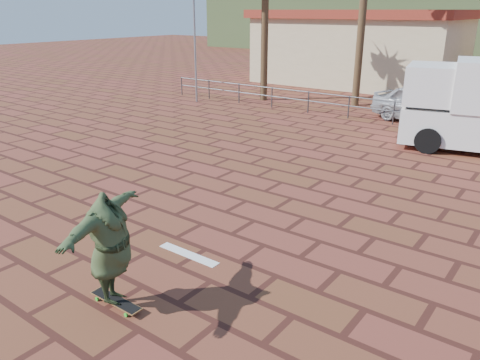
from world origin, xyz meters
name	(u,v)px	position (x,y,z in m)	size (l,w,h in m)	color
ground	(202,224)	(0.00, 0.00, 0.00)	(120.00, 120.00, 0.00)	brown
paint_stripe	(189,254)	(0.70, -1.20, 0.00)	(1.40, 0.22, 0.01)	white
guardrail	(394,108)	(0.00, 12.00, 0.68)	(24.06, 0.06, 1.00)	#47494F
flagpole	(196,7)	(-9.87, 11.00, 4.64)	(1.30, 0.10, 8.00)	gray
building_west	(359,47)	(-6.00, 22.00, 2.28)	(12.60, 7.60, 4.50)	beige
hill_back	(351,14)	(-22.00, 56.00, 4.00)	(35.00, 14.00, 8.00)	#384C28
longboard	(116,301)	(0.90, -3.13, 0.08)	(1.04, 0.24, 0.10)	olive
skateboarder	(110,248)	(0.90, -3.13, 1.04)	(2.29, 0.62, 1.87)	#354525
car_silver	(426,105)	(0.96, 13.00, 0.77)	(1.82, 4.52, 1.54)	#A5A7AC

